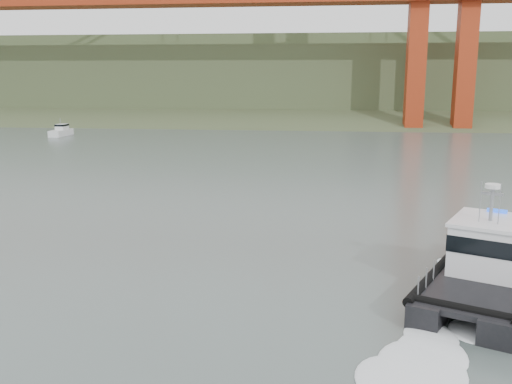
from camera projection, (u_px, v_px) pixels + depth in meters
ground at (256, 277)px, 26.82m from camera, size 400.00×400.00×0.00m
headlands at (314, 83)px, 147.40m from camera, size 500.00×105.36×27.12m
patrol_boat at (486, 266)px, 24.58m from camera, size 7.75×10.97×5.02m
motorboat at (61, 131)px, 88.30m from camera, size 1.79×5.16×2.82m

